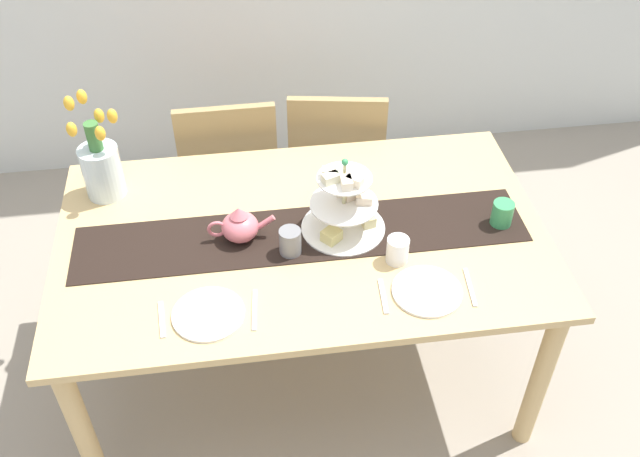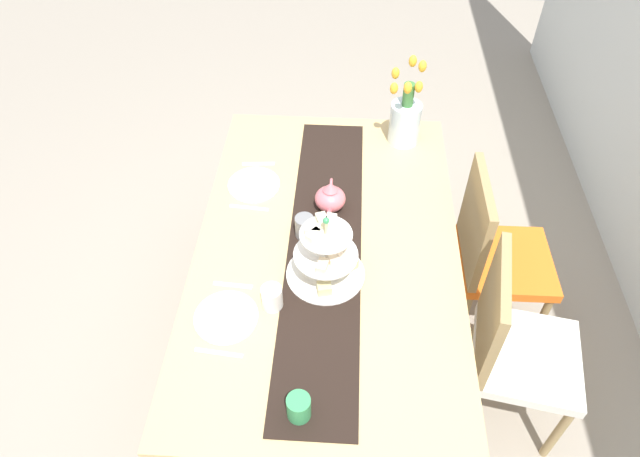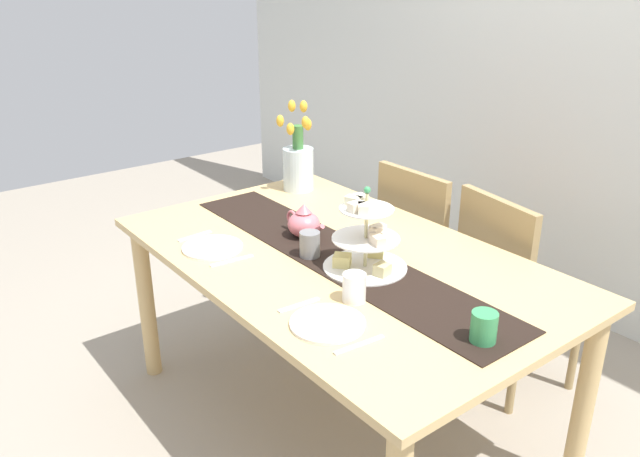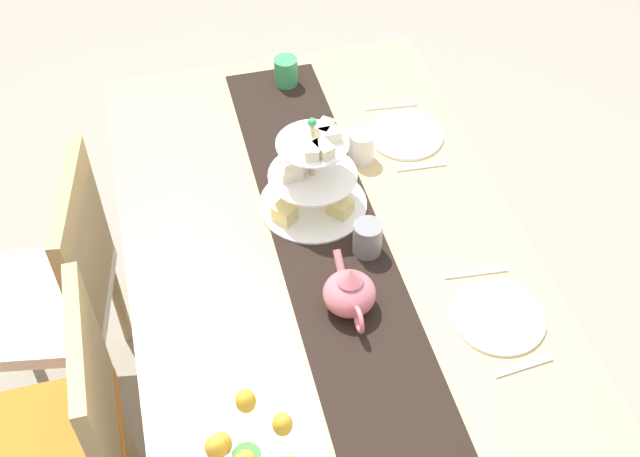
# 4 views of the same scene
# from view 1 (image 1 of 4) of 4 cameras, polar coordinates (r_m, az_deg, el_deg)

# --- Properties ---
(ground_plane) EXTENTS (8.00, 8.00, 0.00)m
(ground_plane) POSITION_cam_1_polar(r_m,az_deg,el_deg) (3.09, -1.22, -10.94)
(ground_plane) COLOR gray
(dining_table) EXTENTS (1.73, 1.05, 0.77)m
(dining_table) POSITION_cam_1_polar(r_m,az_deg,el_deg) (2.59, -1.43, -1.90)
(dining_table) COLOR tan
(dining_table) RESTS_ON ground_plane
(chair_left) EXTENTS (0.42, 0.42, 0.91)m
(chair_left) POSITION_cam_1_polar(r_m,az_deg,el_deg) (3.26, -7.24, 4.62)
(chair_left) COLOR #9C8254
(chair_left) RESTS_ON ground_plane
(chair_right) EXTENTS (0.49, 0.49, 0.91)m
(chair_right) POSITION_cam_1_polar(r_m,az_deg,el_deg) (3.29, 1.34, 5.39)
(chair_right) COLOR #9C8254
(chair_right) RESTS_ON ground_plane
(table_runner) EXTENTS (1.60, 0.29, 0.00)m
(table_runner) POSITION_cam_1_polar(r_m,az_deg,el_deg) (2.51, -1.44, -0.47)
(table_runner) COLOR black
(table_runner) RESTS_ON dining_table
(tiered_cake_stand) EXTENTS (0.30, 0.30, 0.30)m
(tiered_cake_stand) POSITION_cam_1_polar(r_m,az_deg,el_deg) (2.47, 1.89, 1.78)
(tiered_cake_stand) COLOR beige
(tiered_cake_stand) RESTS_ON table_runner
(teapot) EXTENTS (0.24, 0.13, 0.14)m
(teapot) POSITION_cam_1_polar(r_m,az_deg,el_deg) (2.47, -6.48, 0.22)
(teapot) COLOR #D66B75
(teapot) RESTS_ON table_runner
(tulip_vase) EXTENTS (0.17, 0.16, 0.42)m
(tulip_vase) POSITION_cam_1_polar(r_m,az_deg,el_deg) (2.73, -17.21, 4.90)
(tulip_vase) COLOR silver
(tulip_vase) RESTS_ON dining_table
(dinner_plate_left) EXTENTS (0.23, 0.23, 0.01)m
(dinner_plate_left) POSITION_cam_1_polar(r_m,az_deg,el_deg) (2.27, -8.96, -6.81)
(dinner_plate_left) COLOR white
(dinner_plate_left) RESTS_ON dining_table
(fork_left) EXTENTS (0.03, 0.15, 0.01)m
(fork_left) POSITION_cam_1_polar(r_m,az_deg,el_deg) (2.29, -12.60, -7.14)
(fork_left) COLOR silver
(fork_left) RESTS_ON dining_table
(knife_left) EXTENTS (0.03, 0.17, 0.01)m
(knife_left) POSITION_cam_1_polar(r_m,az_deg,el_deg) (2.27, -5.29, -6.52)
(knife_left) COLOR silver
(knife_left) RESTS_ON dining_table
(dinner_plate_right) EXTENTS (0.23, 0.23, 0.01)m
(dinner_plate_right) POSITION_cam_1_polar(r_m,az_deg,el_deg) (2.34, 8.60, -5.01)
(dinner_plate_right) COLOR white
(dinner_plate_right) RESTS_ON dining_table
(fork_right) EXTENTS (0.03, 0.15, 0.01)m
(fork_right) POSITION_cam_1_polar(r_m,az_deg,el_deg) (2.31, 5.11, -5.44)
(fork_right) COLOR silver
(fork_right) RESTS_ON dining_table
(knife_right) EXTENTS (0.03, 0.17, 0.01)m
(knife_right) POSITION_cam_1_polar(r_m,az_deg,el_deg) (2.38, 11.98, -4.63)
(knife_right) COLOR silver
(knife_right) RESTS_ON dining_table
(mug_grey) EXTENTS (0.08, 0.08, 0.09)m
(mug_grey) POSITION_cam_1_polar(r_m,az_deg,el_deg) (2.41, -2.41, -1.05)
(mug_grey) COLOR slate
(mug_grey) RESTS_ON table_runner
(mug_white_text) EXTENTS (0.08, 0.08, 0.09)m
(mug_white_text) POSITION_cam_1_polar(r_m,az_deg,el_deg) (2.40, 6.25, -1.74)
(mug_white_text) COLOR white
(mug_white_text) RESTS_ON dining_table
(mug_orange) EXTENTS (0.08, 0.08, 0.09)m
(mug_orange) POSITION_cam_1_polar(r_m,az_deg,el_deg) (2.61, 14.44, 1.15)
(mug_orange) COLOR #389356
(mug_orange) RESTS_ON dining_table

